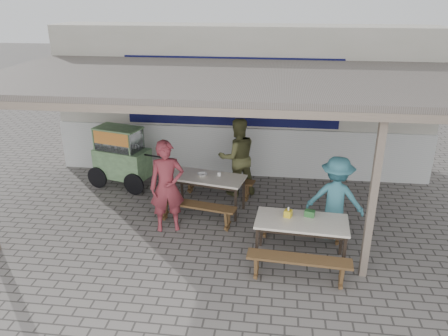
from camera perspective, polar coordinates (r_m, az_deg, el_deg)
ground at (r=8.21m, az=0.00°, el=-8.86°), size 60.00×60.00×0.00m
back_wall at (r=10.89m, az=2.38°, el=8.80°), size 9.00×1.28×3.50m
warung_roof at (r=8.07m, az=0.93°, el=11.34°), size 9.00×4.21×2.81m
table_left at (r=8.85m, az=-2.22°, el=-1.56°), size 1.62×0.97×0.75m
bench_left_street at (r=8.43m, az=-3.79°, el=-5.34°), size 1.64×0.60×0.45m
bench_left_wall at (r=9.55m, az=-0.78°, el=-1.86°), size 1.64×0.60×0.45m
table_right at (r=7.32m, az=10.09°, el=-7.28°), size 1.55×0.84×0.75m
bench_right_street at (r=6.94m, az=9.73°, el=-12.23°), size 1.61×0.39×0.45m
bench_right_wall at (r=8.04m, az=10.08°, el=-7.14°), size 1.61×0.39×0.45m
vendor_cart at (r=10.21m, az=-13.29°, el=1.69°), size 1.81×1.00×1.41m
patron_street_side at (r=8.11m, az=-7.45°, el=-2.42°), size 0.74×0.59×1.76m
patron_wall_side at (r=9.51m, az=1.75°, el=1.46°), size 1.03×0.93×1.74m
patron_right_table at (r=8.05m, az=14.37°, el=-3.88°), size 1.11×0.77×1.58m
tissue_box at (r=7.33m, az=8.38°, el=-5.89°), size 0.15×0.15×0.12m
donation_box at (r=7.41m, az=11.13°, el=-5.84°), size 0.18×0.15×0.11m
condiment_jar at (r=8.83m, az=-0.65°, el=-0.78°), size 0.07×0.07×0.08m
condiment_bowl at (r=8.85m, az=-2.86°, el=-0.86°), size 0.26×0.26×0.05m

